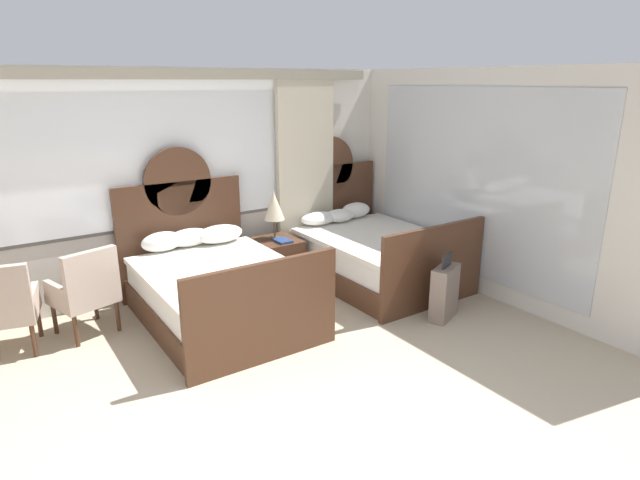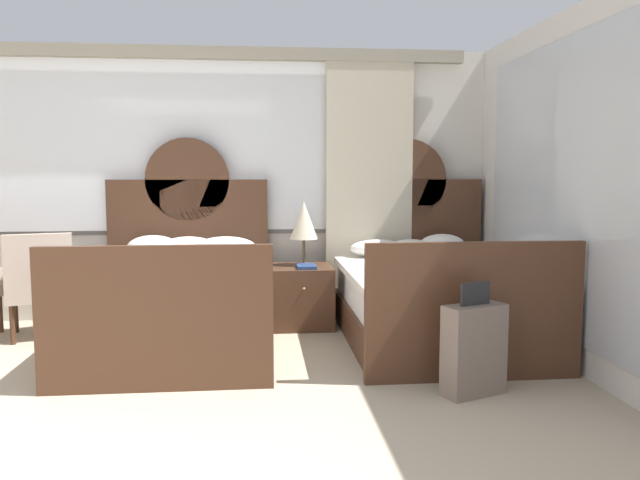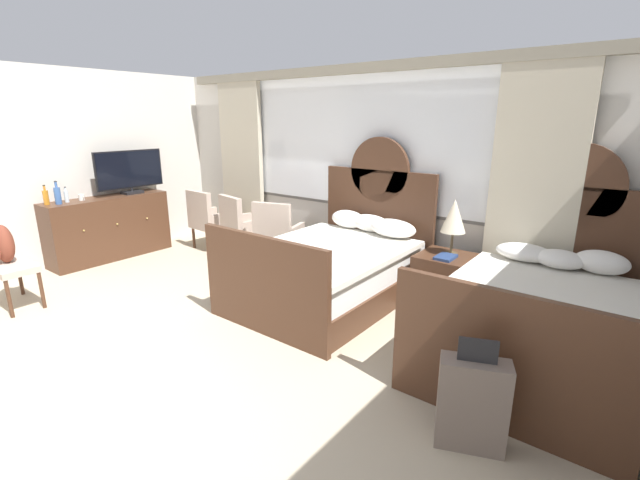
# 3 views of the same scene
# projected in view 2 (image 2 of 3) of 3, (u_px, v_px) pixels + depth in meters

# --- Properties ---
(wall_back_window) EXTENTS (6.78, 0.22, 2.70)m
(wall_back_window) POSITION_uv_depth(u_px,v_px,m) (151.00, 176.00, 6.27)
(wall_back_window) COLOR beige
(wall_back_window) RESTS_ON ground_plane
(wall_right_mirror) EXTENTS (0.08, 4.63, 2.70)m
(wall_right_mirror) POSITION_uv_depth(u_px,v_px,m) (603.00, 190.00, 4.35)
(wall_right_mirror) COLOR beige
(wall_right_mirror) RESTS_ON ground_plane
(bed_near_window) EXTENTS (1.56, 2.16, 1.81)m
(bed_near_window) POSITION_uv_depth(u_px,v_px,m) (178.00, 302.00, 5.34)
(bed_near_window) COLOR #472B1C
(bed_near_window) RESTS_ON ground_plane
(bed_near_mirror) EXTENTS (1.56, 2.16, 1.81)m
(bed_near_mirror) POSITION_uv_depth(u_px,v_px,m) (431.00, 297.00, 5.55)
(bed_near_mirror) COLOR #472B1C
(bed_near_mirror) RESTS_ON ground_plane
(nightstand_between_beds) EXTENTS (0.58, 0.60, 0.58)m
(nightstand_between_beds) POSITION_uv_depth(u_px,v_px,m) (302.00, 296.00, 6.06)
(nightstand_between_beds) COLOR #472B1C
(nightstand_between_beds) RESTS_ON ground_plane
(table_lamp_on_nightstand) EXTENTS (0.27, 0.27, 0.62)m
(table_lamp_on_nightstand) POSITION_uv_depth(u_px,v_px,m) (304.00, 221.00, 6.05)
(table_lamp_on_nightstand) COLOR brown
(table_lamp_on_nightstand) RESTS_ON nightstand_between_beds
(book_on_nightstand) EXTENTS (0.18, 0.26, 0.03)m
(book_on_nightstand) POSITION_uv_depth(u_px,v_px,m) (306.00, 266.00, 5.92)
(book_on_nightstand) COLOR navy
(book_on_nightstand) RESTS_ON nightstand_between_beds
(armchair_by_window_left) EXTENTS (0.69, 0.69, 0.95)m
(armchair_by_window_left) POSITION_uv_depth(u_px,v_px,m) (40.00, 282.00, 5.60)
(armchair_by_window_left) COLOR #B29E8E
(armchair_by_window_left) RESTS_ON ground_plane
(suitcase_on_floor) EXTENTS (0.46, 0.33, 0.76)m
(suitcase_on_floor) POSITION_uv_depth(u_px,v_px,m) (474.00, 349.00, 4.18)
(suitcase_on_floor) COLOR #75665B
(suitcase_on_floor) RESTS_ON ground_plane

